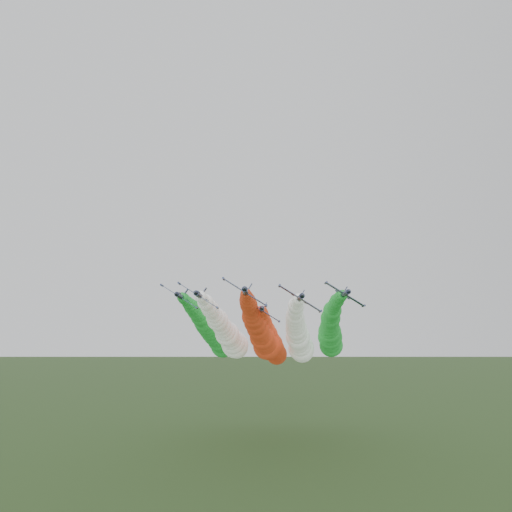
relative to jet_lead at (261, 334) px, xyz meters
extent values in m
plane|color=#345224|center=(-3.42, -44.30, -31.37)|extent=(3000.00, 3000.00, 0.00)
cylinder|color=black|center=(-3.19, -45.84, 7.26)|extent=(1.53, 9.06, 1.53)
cone|color=black|center=(-3.19, -51.18, 7.26)|extent=(1.39, 1.81, 1.39)
cone|color=black|center=(-3.19, -40.91, 7.26)|extent=(1.39, 0.91, 1.39)
ellipsoid|color=black|center=(-2.98, -47.85, 7.60)|extent=(1.02, 1.89, 0.95)
cube|color=black|center=(-3.27, -46.04, 7.13)|extent=(8.24, 1.91, 5.25)
cylinder|color=black|center=(-7.36, -46.04, 9.71)|extent=(0.61, 2.62, 0.61)
cylinder|color=black|center=(0.82, -46.04, 4.56)|extent=(0.61, 2.62, 0.61)
cube|color=black|center=(-2.57, -42.02, 8.24)|extent=(1.35, 1.51, 2.03)
cube|color=black|center=(-3.11, -42.02, 7.39)|extent=(3.29, 1.11, 2.12)
sphere|color=red|center=(-3.19, -42.32, 7.26)|extent=(2.11, 2.11, 2.11)
sphere|color=red|center=(-3.18, -39.38, 7.16)|extent=(2.49, 2.49, 2.49)
sphere|color=red|center=(-3.14, -36.45, 6.97)|extent=(2.90, 2.90, 2.90)
sphere|color=red|center=(-3.07, -33.52, 6.70)|extent=(3.47, 3.47, 3.47)
sphere|color=red|center=(-2.97, -30.58, 6.38)|extent=(3.76, 3.76, 3.76)
sphere|color=red|center=(-2.85, -27.65, 6.00)|extent=(3.99, 3.99, 3.99)
sphere|color=red|center=(-2.69, -24.72, 5.57)|extent=(3.82, 3.82, 3.82)
sphere|color=red|center=(-2.51, -21.78, 5.10)|extent=(4.14, 4.14, 4.14)
sphere|color=red|center=(-2.31, -18.85, 4.58)|extent=(4.77, 4.77, 4.77)
sphere|color=red|center=(-2.07, -15.92, 4.03)|extent=(5.57, 5.57, 5.57)
sphere|color=red|center=(-1.81, -12.98, 3.43)|extent=(5.24, 5.24, 5.24)
sphere|color=red|center=(-1.52, -10.05, 2.80)|extent=(5.90, 5.90, 5.90)
sphere|color=red|center=(-1.20, -7.12, 2.13)|extent=(5.29, 5.29, 5.29)
sphere|color=red|center=(-0.85, -4.18, 1.43)|extent=(6.11, 6.11, 6.11)
sphere|color=red|center=(-0.48, -1.25, 0.70)|extent=(6.00, 6.00, 6.00)
sphere|color=red|center=(-0.08, 1.68, -0.06)|extent=(6.06, 6.06, 6.06)
sphere|color=red|center=(0.35, 4.62, -0.86)|extent=(7.19, 7.19, 7.19)
sphere|color=red|center=(0.81, 7.55, -1.69)|extent=(7.08, 7.08, 7.08)
sphere|color=red|center=(1.30, 10.48, -2.54)|extent=(6.91, 6.91, 6.91)
sphere|color=red|center=(1.81, 13.42, -3.43)|extent=(8.32, 8.32, 8.32)
sphere|color=red|center=(2.35, 16.35, -4.34)|extent=(6.96, 6.96, 6.96)
cylinder|color=black|center=(-13.37, -35.31, 7.59)|extent=(1.53, 9.06, 1.53)
cone|color=black|center=(-13.37, -40.65, 7.59)|extent=(1.39, 1.81, 1.39)
cone|color=black|center=(-13.37, -30.38, 7.59)|extent=(1.39, 0.91, 1.39)
ellipsoid|color=black|center=(-13.16, -37.33, 7.93)|extent=(1.02, 1.89, 0.95)
cube|color=black|center=(-13.45, -35.51, 7.46)|extent=(8.24, 1.91, 5.25)
cylinder|color=black|center=(-17.54, -35.51, 10.04)|extent=(0.61, 2.62, 0.61)
cylinder|color=black|center=(-9.37, -35.51, 4.89)|extent=(0.61, 2.62, 0.61)
cube|color=black|center=(-12.76, -31.49, 8.57)|extent=(1.35, 1.51, 2.03)
cube|color=black|center=(-13.29, -31.49, 7.72)|extent=(3.29, 1.11, 2.12)
sphere|color=white|center=(-13.37, -31.79, 7.59)|extent=(2.58, 2.58, 2.58)
sphere|color=white|center=(-13.36, -28.86, 7.49)|extent=(2.45, 2.45, 2.45)
sphere|color=white|center=(-13.32, -25.92, 7.30)|extent=(2.59, 2.59, 2.59)
sphere|color=white|center=(-13.25, -22.99, 7.03)|extent=(3.84, 3.84, 3.84)
sphere|color=white|center=(-13.15, -20.06, 6.71)|extent=(3.40, 3.40, 3.40)
sphere|color=white|center=(-13.03, -17.12, 6.33)|extent=(4.12, 4.12, 4.12)
sphere|color=white|center=(-12.88, -14.19, 5.90)|extent=(4.37, 4.37, 4.37)
sphere|color=white|center=(-12.70, -11.26, 5.43)|extent=(3.91, 3.91, 3.91)
sphere|color=white|center=(-12.49, -8.32, 4.91)|extent=(4.45, 4.45, 4.45)
sphere|color=white|center=(-12.25, -5.39, 4.36)|extent=(5.29, 5.29, 5.29)
sphere|color=white|center=(-11.99, -2.46, 3.76)|extent=(5.89, 5.89, 5.89)
sphere|color=white|center=(-11.70, 0.48, 3.13)|extent=(5.08, 5.08, 5.08)
sphere|color=white|center=(-11.38, 3.41, 2.47)|extent=(5.49, 5.49, 5.49)
sphere|color=white|center=(-11.03, 6.34, 1.77)|extent=(5.71, 5.71, 5.71)
sphere|color=white|center=(-10.66, 9.28, 1.03)|extent=(6.23, 6.23, 6.23)
sphere|color=white|center=(-10.26, 12.21, 0.27)|extent=(7.33, 7.33, 7.33)
sphere|color=white|center=(-9.83, 15.14, -0.53)|extent=(6.71, 6.71, 6.71)
sphere|color=white|center=(-9.37, 18.08, -1.36)|extent=(6.87, 6.87, 6.87)
sphere|color=white|center=(-8.89, 21.01, -2.21)|extent=(7.91, 7.91, 7.91)
sphere|color=white|center=(-8.37, 23.95, -3.10)|extent=(8.71, 8.71, 8.71)
sphere|color=white|center=(-7.83, 26.88, -4.01)|extent=(7.29, 7.29, 7.29)
cylinder|color=black|center=(7.77, -40.25, 6.53)|extent=(1.53, 9.06, 1.53)
cone|color=black|center=(7.77, -45.59, 6.53)|extent=(1.39, 1.81, 1.39)
cone|color=black|center=(7.77, -35.32, 6.53)|extent=(1.39, 0.91, 1.39)
ellipsoid|color=black|center=(7.99, -42.27, 6.87)|extent=(1.02, 1.89, 0.95)
cube|color=black|center=(7.69, -40.45, 6.41)|extent=(8.24, 1.91, 5.25)
cylinder|color=black|center=(3.60, -40.45, 8.98)|extent=(0.61, 2.62, 0.61)
cylinder|color=black|center=(11.78, -40.45, 3.83)|extent=(0.61, 2.62, 0.61)
cube|color=black|center=(8.39, -36.43, 7.51)|extent=(1.35, 1.51, 2.03)
cube|color=black|center=(7.85, -36.43, 6.66)|extent=(3.29, 1.11, 2.12)
sphere|color=white|center=(7.77, -36.73, 6.53)|extent=(2.53, 2.53, 2.53)
sphere|color=white|center=(7.79, -33.80, 6.44)|extent=(2.58, 2.58, 2.58)
sphere|color=white|center=(7.83, -30.86, 6.24)|extent=(2.97, 2.97, 2.97)
sphere|color=white|center=(7.90, -27.93, 5.98)|extent=(3.75, 3.75, 3.75)
sphere|color=white|center=(7.99, -25.00, 5.65)|extent=(3.32, 3.32, 3.32)
sphere|color=white|center=(8.12, -22.06, 5.27)|extent=(3.82, 3.82, 3.82)
sphere|color=white|center=(8.27, -19.13, 4.84)|extent=(3.79, 3.79, 3.79)
sphere|color=white|center=(8.45, -16.19, 4.37)|extent=(4.55, 4.55, 4.55)
sphere|color=white|center=(8.66, -13.26, 3.85)|extent=(4.83, 4.83, 4.83)
sphere|color=white|center=(8.89, -10.33, 3.30)|extent=(4.94, 4.94, 4.94)
sphere|color=white|center=(9.16, -7.39, 2.71)|extent=(5.19, 5.19, 5.19)
sphere|color=white|center=(9.45, -4.46, 2.08)|extent=(5.28, 5.28, 5.28)
sphere|color=white|center=(9.77, -1.53, 1.41)|extent=(5.99, 5.99, 5.99)
sphere|color=white|center=(10.11, 1.41, 0.71)|extent=(5.22, 5.22, 5.22)
sphere|color=white|center=(10.49, 4.34, -0.02)|extent=(5.62, 5.62, 5.62)
sphere|color=white|center=(10.89, 7.27, -0.79)|extent=(7.12, 7.12, 7.12)
sphere|color=white|center=(11.32, 10.21, -1.59)|extent=(6.46, 6.46, 6.46)
sphere|color=white|center=(11.78, 13.14, -2.41)|extent=(6.31, 6.31, 6.31)
sphere|color=white|center=(12.26, 16.07, -3.27)|extent=(6.86, 6.86, 6.86)
sphere|color=white|center=(12.77, 19.01, -4.16)|extent=(8.14, 8.14, 8.14)
sphere|color=white|center=(13.31, 21.94, -5.07)|extent=(7.42, 7.42, 7.42)
cylinder|color=black|center=(-18.73, -26.84, 8.15)|extent=(1.53, 9.06, 1.53)
cone|color=black|center=(-18.73, -32.17, 8.15)|extent=(1.39, 1.81, 1.39)
cone|color=black|center=(-18.73, -21.90, 8.15)|extent=(1.39, 0.91, 1.39)
ellipsoid|color=black|center=(-18.51, -28.85, 8.49)|extent=(1.02, 1.89, 0.95)
cube|color=black|center=(-18.81, -27.04, 8.02)|extent=(8.24, 1.91, 5.25)
cylinder|color=black|center=(-22.90, -27.04, 10.60)|extent=(0.61, 2.62, 0.61)
cylinder|color=black|center=(-14.72, -27.04, 5.45)|extent=(0.61, 2.62, 0.61)
cube|color=black|center=(-18.11, -23.01, 9.13)|extent=(1.35, 1.51, 2.03)
cube|color=black|center=(-18.65, -23.01, 8.28)|extent=(3.29, 1.11, 2.12)
sphere|color=#1A872A|center=(-18.73, -23.31, 8.15)|extent=(2.43, 2.43, 2.43)
sphere|color=#1A872A|center=(-18.72, -20.38, 8.05)|extent=(2.80, 2.80, 2.80)
sphere|color=#1A872A|center=(-18.67, -17.45, 7.86)|extent=(2.70, 2.70, 2.70)
sphere|color=#1A872A|center=(-18.60, -14.51, 7.59)|extent=(3.15, 3.15, 3.15)
sphere|color=#1A872A|center=(-18.51, -11.58, 7.27)|extent=(3.51, 3.51, 3.51)
sphere|color=#1A872A|center=(-18.38, -8.65, 6.89)|extent=(4.05, 4.05, 4.05)
sphere|color=#1A872A|center=(-18.23, -5.71, 6.46)|extent=(4.10, 4.10, 4.10)
sphere|color=#1A872A|center=(-18.05, -2.78, 5.99)|extent=(4.47, 4.47, 4.47)
sphere|color=#1A872A|center=(-17.84, 0.16, 5.47)|extent=(4.28, 4.28, 4.28)
sphere|color=#1A872A|center=(-17.61, 3.09, 4.92)|extent=(5.15, 5.15, 5.15)
sphere|color=#1A872A|center=(-17.34, 6.02, 4.32)|extent=(4.63, 4.63, 4.63)
sphere|color=#1A872A|center=(-17.05, 8.96, 3.69)|extent=(5.93, 5.93, 5.93)
sphere|color=#1A872A|center=(-16.73, 11.89, 3.03)|extent=(6.39, 6.39, 6.39)
sphere|color=#1A872A|center=(-16.39, 14.82, 2.32)|extent=(6.48, 6.48, 6.48)
sphere|color=#1A872A|center=(-16.01, 17.76, 1.59)|extent=(6.74, 6.74, 6.74)
sphere|color=#1A872A|center=(-15.61, 20.69, 0.83)|extent=(6.97, 6.97, 6.97)
sphere|color=#1A872A|center=(-15.18, 23.62, 0.03)|extent=(7.07, 7.07, 7.07)
sphere|color=#1A872A|center=(-14.73, 26.56, -0.80)|extent=(6.55, 6.55, 6.55)
sphere|color=#1A872A|center=(-14.24, 29.49, -1.65)|extent=(7.32, 7.32, 7.32)
sphere|color=#1A872A|center=(-13.73, 32.42, -2.54)|extent=(7.04, 7.04, 7.04)
sphere|color=#1A872A|center=(-13.19, 35.36, -3.45)|extent=(8.33, 8.33, 8.33)
cylinder|color=black|center=(18.52, -30.49, 8.31)|extent=(1.53, 9.06, 1.53)
cone|color=black|center=(18.52, -35.82, 8.31)|extent=(1.39, 1.81, 1.39)
cone|color=black|center=(18.52, -25.56, 8.31)|extent=(1.39, 0.91, 1.39)
ellipsoid|color=black|center=(18.73, -32.50, 8.65)|extent=(1.02, 1.89, 0.95)
cube|color=black|center=(18.44, -30.69, 8.18)|extent=(8.24, 1.91, 5.25)
cylinder|color=black|center=(14.35, -30.69, 10.75)|extent=(0.61, 2.62, 0.61)
cylinder|color=black|center=(22.53, -30.69, 5.60)|extent=(0.61, 2.62, 0.61)
cube|color=black|center=(19.14, -26.66, 9.29)|extent=(1.35, 1.51, 2.03)
cube|color=black|center=(18.60, -26.66, 8.43)|extent=(3.29, 1.11, 2.12)
sphere|color=#1A872A|center=(18.52, -26.97, 8.31)|extent=(2.50, 2.50, 2.50)
sphere|color=#1A872A|center=(18.53, -24.03, 8.21)|extent=(2.90, 2.90, 2.90)
sphere|color=#1A872A|center=(18.57, -21.10, 8.01)|extent=(2.94, 2.94, 2.94)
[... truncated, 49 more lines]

